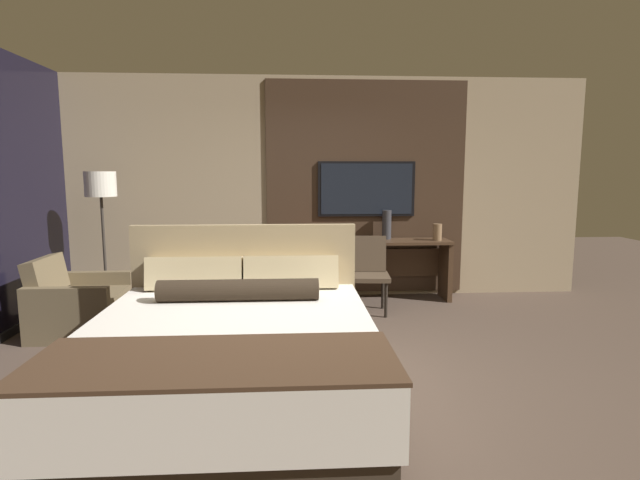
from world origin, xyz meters
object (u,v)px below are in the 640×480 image
object	(u,v)px
vase_tall	(387,225)
vase_short	(437,232)
bed	(233,355)
floor_lamp	(101,195)
armchair_by_window	(78,307)
desk_chair	(367,268)
desk	(368,259)
tv	(367,189)
book	(307,240)

from	to	relation	value
vase_tall	vase_short	bearing A→B (deg)	-14.12
bed	floor_lamp	world-z (taller)	floor_lamp
armchair_by_window	desk_chair	bearing A→B (deg)	-79.17
desk	vase_tall	bearing A→B (deg)	15.96
desk_chair	tv	bearing A→B (deg)	87.93
armchair_by_window	vase_short	world-z (taller)	vase_short
tv	vase_tall	xyz separation A→B (m)	(0.25, -0.11, -0.45)
tv	book	size ratio (longest dim) A/B	4.95
bed	vase_tall	world-z (taller)	bed
floor_lamp	desk_chair	bearing A→B (deg)	-2.33
desk_chair	armchair_by_window	size ratio (longest dim) A/B	1.03
desk	floor_lamp	distance (m)	3.23
vase_tall	book	xyz separation A→B (m)	(-1.01, -0.11, -0.17)
bed	desk	bearing A→B (deg)	63.60
desk_chair	book	xyz separation A→B (m)	(-0.68, 0.49, 0.27)
tv	desk	bearing A→B (deg)	-90.00
desk	vase_short	world-z (taller)	vase_short
floor_lamp	bed	bearing A→B (deg)	-54.37
book	desk_chair	bearing A→B (deg)	-35.97
vase_tall	book	size ratio (longest dim) A/B	1.47
tv	vase_tall	distance (m)	0.52
vase_tall	book	bearing A→B (deg)	-174.02
bed	desk	xyz separation A→B (m)	(1.39, 2.79, 0.18)
floor_lamp	vase_short	distance (m)	4.00
tv	vase_tall	bearing A→B (deg)	-24.10
vase_tall	desk_chair	bearing A→B (deg)	-119.36
bed	armchair_by_window	bearing A→B (deg)	136.30
desk_chair	vase_short	distance (m)	1.10
desk	armchair_by_window	world-z (taller)	armchair_by_window
desk	floor_lamp	world-z (taller)	floor_lamp
vase_tall	book	world-z (taller)	vase_tall
bed	desk_chair	size ratio (longest dim) A/B	2.59
bed	tv	distance (m)	3.44
tv	armchair_by_window	world-z (taller)	tv
bed	tv	bearing A→B (deg)	65.00
bed	book	distance (m)	2.86
bed	desk	size ratio (longest dim) A/B	1.10
tv	armchair_by_window	distance (m)	3.57
book	floor_lamp	bearing A→B (deg)	-171.04
desk	tv	bearing A→B (deg)	90.00
armchair_by_window	floor_lamp	bearing A→B (deg)	-2.04
tv	vase_short	world-z (taller)	tv
vase_short	book	bearing A→B (deg)	178.31
desk_chair	vase_tall	world-z (taller)	vase_tall
bed	desk_chair	distance (m)	2.62
armchair_by_window	book	xyz separation A→B (m)	(2.35, 1.10, 0.52)
desk	desk_chair	distance (m)	0.53
bed	vase_short	distance (m)	3.55
bed	vase_tall	xyz separation A→B (m)	(1.63, 2.86, 0.60)
bed	armchair_by_window	distance (m)	2.39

